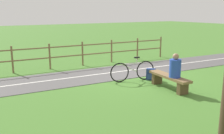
{
  "coord_description": "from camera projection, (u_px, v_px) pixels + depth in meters",
  "views": [
    {
      "loc": [
        -8.11,
        5.99,
        2.61
      ],
      "look_at": [
        -1.2,
        1.85,
        0.83
      ],
      "focal_mm": 41.06,
      "sensor_mm": 36.0,
      "label": 1
    }
  ],
  "objects": [
    {
      "name": "bench",
      "position": [
        169.0,
        79.0,
        8.67
      ],
      "size": [
        1.82,
        0.52,
        0.46
      ],
      "rotation": [
        0.0,
        0.0,
        -0.07
      ],
      "color": "brown",
      "rests_on": "ground_plane"
    },
    {
      "name": "backpack",
      "position": [
        151.0,
        74.0,
        9.79
      ],
      "size": [
        0.38,
        0.38,
        0.44
      ],
      "rotation": [
        0.0,
        0.0,
        0.79
      ],
      "color": "navy",
      "rests_on": "ground_plane"
    },
    {
      "name": "path_centre_line",
      "position": [
        28.0,
        83.0,
        9.33
      ],
      "size": [
        1.62,
        31.97,
        0.0
      ],
      "primitive_type": "cube",
      "rotation": [
        0.0,
        0.0,
        -0.05
      ],
      "color": "silver",
      "rests_on": "paved_path"
    },
    {
      "name": "ground_plane",
      "position": [
        136.0,
        76.0,
        10.36
      ],
      "size": [
        80.0,
        80.0,
        0.0
      ],
      "primitive_type": "plane",
      "color": "#477A2D"
    },
    {
      "name": "fence_roadside",
      "position": [
        50.0,
        54.0,
        11.53
      ],
      "size": [
        0.5,
        12.86,
        1.16
      ],
      "rotation": [
        0.0,
        0.0,
        1.54
      ],
      "color": "brown",
      "rests_on": "ground_plane"
    },
    {
      "name": "paved_path",
      "position": [
        28.0,
        83.0,
        9.33
      ],
      "size": [
        4.06,
        36.07,
        0.02
      ],
      "primitive_type": "cube",
      "rotation": [
        0.0,
        0.0,
        -0.05
      ],
      "color": "#565454",
      "rests_on": "ground_plane"
    },
    {
      "name": "person_seated",
      "position": [
        175.0,
        67.0,
        8.33
      ],
      "size": [
        0.4,
        0.4,
        0.79
      ],
      "rotation": [
        0.0,
        0.0,
        -0.07
      ],
      "color": "#2847B7",
      "rests_on": "bench"
    },
    {
      "name": "bicycle",
      "position": [
        133.0,
        71.0,
        9.61
      ],
      "size": [
        0.37,
        1.78,
        0.92
      ],
      "rotation": [
        0.0,
        0.0,
        1.39
      ],
      "color": "black",
      "rests_on": "ground_plane"
    }
  ]
}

